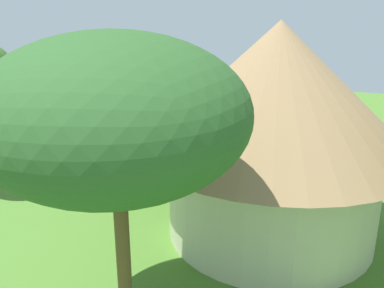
{
  "coord_description": "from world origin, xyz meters",
  "views": [
    {
      "loc": [
        -4.44,
        12.64,
        5.13
      ],
      "look_at": [
        0.57,
        0.63,
        1.0
      ],
      "focal_mm": 37.84,
      "sensor_mm": 36.0,
      "label": 1
    }
  ],
  "objects_px": {
    "shade_umbrella": "(146,98)",
    "guest_behind_table": "(197,142)",
    "zebra_nearest_camera": "(176,122)",
    "acacia_tree_left_background": "(115,115)",
    "patio_dining_table": "(148,160)",
    "striped_lounge_chair": "(217,153)",
    "patio_chair_east_end": "(125,177)",
    "thatched_hut": "(275,122)",
    "patio_chair_near_lawn": "(135,153)",
    "patio_chair_west_end": "(187,163)",
    "standing_watcher": "(264,137)",
    "guest_beside_umbrella": "(154,135)",
    "zebra_by_umbrella": "(319,136)"
  },
  "relations": [
    {
      "from": "thatched_hut",
      "to": "zebra_nearest_camera",
      "type": "xyz_separation_m",
      "value": [
        5.02,
        -5.34,
        -1.76
      ]
    },
    {
      "from": "patio_chair_east_end",
      "to": "standing_watcher",
      "type": "distance_m",
      "value": 5.31
    },
    {
      "from": "thatched_hut",
      "to": "patio_chair_east_end",
      "type": "bearing_deg",
      "value": -7.12
    },
    {
      "from": "patio_dining_table",
      "to": "striped_lounge_chair",
      "type": "bearing_deg",
      "value": -118.94
    },
    {
      "from": "zebra_by_umbrella",
      "to": "acacia_tree_left_background",
      "type": "distance_m",
      "value": 10.89
    },
    {
      "from": "patio_chair_near_lawn",
      "to": "standing_watcher",
      "type": "height_order",
      "value": "standing_watcher"
    },
    {
      "from": "patio_dining_table",
      "to": "striped_lounge_chair",
      "type": "distance_m",
      "value": 3.02
    },
    {
      "from": "zebra_by_umbrella",
      "to": "patio_chair_west_end",
      "type": "bearing_deg",
      "value": -132.56
    },
    {
      "from": "patio_chair_near_lawn",
      "to": "patio_chair_east_end",
      "type": "relative_size",
      "value": 1.0
    },
    {
      "from": "thatched_hut",
      "to": "patio_chair_near_lawn",
      "type": "bearing_deg",
      "value": -26.24
    },
    {
      "from": "patio_chair_east_end",
      "to": "guest_beside_umbrella",
      "type": "height_order",
      "value": "guest_beside_umbrella"
    },
    {
      "from": "patio_dining_table",
      "to": "patio_chair_west_end",
      "type": "distance_m",
      "value": 1.27
    },
    {
      "from": "patio_dining_table",
      "to": "standing_watcher",
      "type": "xyz_separation_m",
      "value": [
        -3.14,
        -2.94,
        0.34
      ]
    },
    {
      "from": "patio_chair_west_end",
      "to": "standing_watcher",
      "type": "xyz_separation_m",
      "value": [
        -2.01,
        -2.38,
        0.49
      ]
    },
    {
      "from": "thatched_hut",
      "to": "patio_chair_west_end",
      "type": "xyz_separation_m",
      "value": [
        3.25,
        -2.37,
        -2.29
      ]
    },
    {
      "from": "guest_beside_umbrella",
      "to": "acacia_tree_left_background",
      "type": "relative_size",
      "value": 0.32
    },
    {
      "from": "patio_chair_east_end",
      "to": "acacia_tree_left_background",
      "type": "distance_m",
      "value": 6.81
    },
    {
      "from": "patio_chair_west_end",
      "to": "patio_chair_near_lawn",
      "type": "distance_m",
      "value": 2.1
    },
    {
      "from": "shade_umbrella",
      "to": "standing_watcher",
      "type": "relative_size",
      "value": 2.25
    },
    {
      "from": "patio_chair_west_end",
      "to": "guest_behind_table",
      "type": "relative_size",
      "value": 0.55
    },
    {
      "from": "zebra_nearest_camera",
      "to": "acacia_tree_left_background",
      "type": "height_order",
      "value": "acacia_tree_left_background"
    },
    {
      "from": "patio_dining_table",
      "to": "acacia_tree_left_background",
      "type": "relative_size",
      "value": 0.33
    },
    {
      "from": "thatched_hut",
      "to": "patio_chair_near_lawn",
      "type": "distance_m",
      "value": 6.36
    },
    {
      "from": "zebra_by_umbrella",
      "to": "patio_dining_table",
      "type": "bearing_deg",
      "value": -135.63
    },
    {
      "from": "zebra_by_umbrella",
      "to": "zebra_nearest_camera",
      "type": "bearing_deg",
      "value": -169.85
    },
    {
      "from": "acacia_tree_left_background",
      "to": "thatched_hut",
      "type": "bearing_deg",
      "value": -106.43
    },
    {
      "from": "thatched_hut",
      "to": "patio_chair_west_end",
      "type": "relative_size",
      "value": 6.91
    },
    {
      "from": "acacia_tree_left_background",
      "to": "shade_umbrella",
      "type": "bearing_deg",
      "value": -64.24
    },
    {
      "from": "patio_chair_near_lawn",
      "to": "patio_chair_east_end",
      "type": "xyz_separation_m",
      "value": [
        -0.87,
        2.07,
        0.0
      ]
    },
    {
      "from": "guest_behind_table",
      "to": "zebra_nearest_camera",
      "type": "xyz_separation_m",
      "value": [
        1.79,
        -2.08,
        0.06
      ]
    },
    {
      "from": "guest_beside_umbrella",
      "to": "acacia_tree_left_background",
      "type": "bearing_deg",
      "value": 75.66
    },
    {
      "from": "patio_dining_table",
      "to": "patio_chair_east_end",
      "type": "bearing_deg",
      "value": 85.79
    },
    {
      "from": "patio_dining_table",
      "to": "guest_behind_table",
      "type": "xyz_separation_m",
      "value": [
        -1.14,
        -1.46,
        0.33
      ]
    },
    {
      "from": "shade_umbrella",
      "to": "guest_behind_table",
      "type": "distance_m",
      "value": 2.53
    },
    {
      "from": "patio_chair_east_end",
      "to": "zebra_nearest_camera",
      "type": "xyz_separation_m",
      "value": [
        0.55,
        -4.78,
        0.53
      ]
    },
    {
      "from": "patio_dining_table",
      "to": "standing_watcher",
      "type": "bearing_deg",
      "value": -136.83
    },
    {
      "from": "patio_chair_west_end",
      "to": "guest_behind_table",
      "type": "xyz_separation_m",
      "value": [
        -0.02,
        -0.89,
        0.47
      ]
    },
    {
      "from": "patio_chair_west_end",
      "to": "guest_behind_table",
      "type": "bearing_deg",
      "value": -27.71
    },
    {
      "from": "guest_behind_table",
      "to": "standing_watcher",
      "type": "bearing_deg",
      "value": 59.06
    },
    {
      "from": "shade_umbrella",
      "to": "patio_chair_east_end",
      "type": "bearing_deg",
      "value": 85.79
    },
    {
      "from": "patio_chair_west_end",
      "to": "zebra_by_umbrella",
      "type": "xyz_separation_m",
      "value": [
        -3.8,
        -3.46,
        0.42
      ]
    },
    {
      "from": "zebra_nearest_camera",
      "to": "patio_chair_near_lawn",
      "type": "bearing_deg",
      "value": 103.59
    },
    {
      "from": "striped_lounge_chair",
      "to": "acacia_tree_left_background",
      "type": "distance_m",
      "value": 9.75
    },
    {
      "from": "standing_watcher",
      "to": "guest_beside_umbrella",
      "type": "bearing_deg",
      "value": 68.53
    },
    {
      "from": "patio_dining_table",
      "to": "patio_chair_near_lawn",
      "type": "bearing_deg",
      "value": -40.39
    },
    {
      "from": "guest_beside_umbrella",
      "to": "zebra_nearest_camera",
      "type": "height_order",
      "value": "zebra_nearest_camera"
    },
    {
      "from": "guest_behind_table",
      "to": "patio_chair_west_end",
      "type": "bearing_deg",
      "value": -68.77
    },
    {
      "from": "patio_chair_near_lawn",
      "to": "guest_behind_table",
      "type": "xyz_separation_m",
      "value": [
        -2.1,
        -0.64,
        0.47
      ]
    },
    {
      "from": "patio_dining_table",
      "to": "patio_chair_east_end",
      "type": "relative_size",
      "value": 1.81
    },
    {
      "from": "guest_behind_table",
      "to": "zebra_nearest_camera",
      "type": "distance_m",
      "value": 2.74
    }
  ]
}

